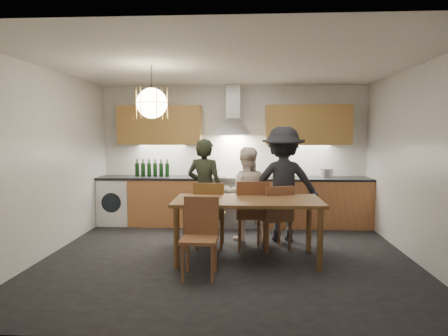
# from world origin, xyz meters

# --- Properties ---
(ground) EXTENTS (5.00, 5.00, 0.00)m
(ground) POSITION_xyz_m (0.00, 0.00, 0.00)
(ground) COLOR black
(ground) RESTS_ON ground
(room_shell) EXTENTS (5.02, 4.52, 2.61)m
(room_shell) POSITION_xyz_m (0.00, 0.00, 1.71)
(room_shell) COLOR white
(room_shell) RESTS_ON ground
(counter_run) EXTENTS (5.00, 0.62, 0.90)m
(counter_run) POSITION_xyz_m (0.02, 1.95, 0.45)
(counter_run) COLOR #CE854F
(counter_run) RESTS_ON ground
(range_stove) EXTENTS (0.90, 0.60, 0.92)m
(range_stove) POSITION_xyz_m (0.00, 1.94, 0.44)
(range_stove) COLOR silver
(range_stove) RESTS_ON ground
(wall_fixtures) EXTENTS (4.30, 0.54, 1.10)m
(wall_fixtures) POSITION_xyz_m (0.00, 2.07, 1.87)
(wall_fixtures) COLOR tan
(wall_fixtures) RESTS_ON ground
(pendant_lamp) EXTENTS (0.43, 0.43, 0.70)m
(pendant_lamp) POSITION_xyz_m (-1.00, -0.10, 2.10)
(pendant_lamp) COLOR black
(pendant_lamp) RESTS_ON ground
(dining_table) EXTENTS (1.98, 1.01, 0.83)m
(dining_table) POSITION_xyz_m (0.27, -0.09, 0.73)
(dining_table) COLOR brown
(dining_table) RESTS_ON ground
(chair_back_left) EXTENTS (0.45, 0.45, 0.99)m
(chair_back_left) POSITION_xyz_m (-0.29, 0.42, 0.57)
(chair_back_left) COLOR brown
(chair_back_left) RESTS_ON ground
(chair_back_mid) EXTENTS (0.46, 0.46, 1.02)m
(chair_back_mid) POSITION_xyz_m (0.35, 0.37, 0.58)
(chair_back_mid) COLOR brown
(chair_back_mid) RESTS_ON ground
(chair_back_right) EXTENTS (0.56, 0.56, 0.95)m
(chair_back_right) POSITION_xyz_m (0.70, 0.36, 0.55)
(chair_back_right) COLOR brown
(chair_back_right) RESTS_ON ground
(chair_front) EXTENTS (0.43, 0.43, 0.94)m
(chair_front) POSITION_xyz_m (-0.29, -0.70, 0.54)
(chair_front) COLOR brown
(chair_front) RESTS_ON ground
(person_left) EXTENTS (0.68, 0.55, 1.62)m
(person_left) POSITION_xyz_m (-0.41, 0.90, 0.81)
(person_left) COLOR black
(person_left) RESTS_ON ground
(person_mid) EXTENTS (0.73, 0.58, 1.49)m
(person_mid) POSITION_xyz_m (0.25, 0.94, 0.74)
(person_mid) COLOR white
(person_mid) RESTS_ON ground
(person_right) EXTENTS (1.19, 0.70, 1.81)m
(person_right) POSITION_xyz_m (0.83, 0.94, 0.90)
(person_right) COLOR black
(person_right) RESTS_ON ground
(mixing_bowl) EXTENTS (0.37, 0.37, 0.08)m
(mixing_bowl) POSITION_xyz_m (0.92, 1.89, 0.94)
(mixing_bowl) COLOR silver
(mixing_bowl) RESTS_ON counter_run
(stock_pot) EXTENTS (0.26, 0.26, 0.16)m
(stock_pot) POSITION_xyz_m (1.72, 1.97, 0.98)
(stock_pot) COLOR #AAA9AD
(stock_pot) RESTS_ON counter_run
(wine_bottles) EXTENTS (0.65, 0.08, 0.32)m
(wine_bottles) POSITION_xyz_m (-1.51, 1.96, 1.06)
(wine_bottles) COLOR black
(wine_bottles) RESTS_ON counter_run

